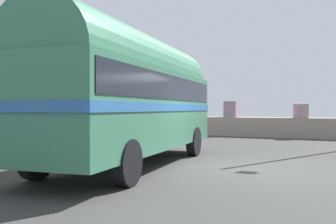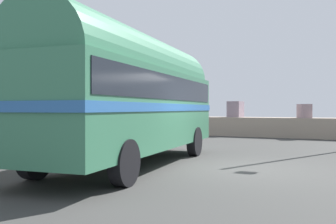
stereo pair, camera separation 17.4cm
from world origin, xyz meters
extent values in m
cube|color=#373735|center=(0.00, 0.00, 0.01)|extent=(32.00, 26.00, 0.02)
cube|color=gray|center=(0.00, 11.80, 0.55)|extent=(31.36, 1.80, 1.10)
sphere|color=gray|center=(-12.45, 12.21, 1.79)|extent=(1.37, 1.37, 1.37)
sphere|color=gray|center=(-8.71, 12.12, 1.66)|extent=(1.12, 1.12, 1.12)
cube|color=gray|center=(-3.63, 11.89, 1.57)|extent=(0.82, 0.99, 0.93)
cube|color=gray|center=(0.28, 11.35, 1.47)|extent=(0.85, 0.92, 0.74)
cylinder|color=black|center=(-4.32, 1.60, 0.50)|extent=(0.39, 0.99, 0.96)
cylinder|color=black|center=(-2.12, 1.85, 0.50)|extent=(0.39, 0.99, 0.96)
cylinder|color=black|center=(-3.72, -3.57, 0.50)|extent=(0.39, 0.99, 0.96)
cylinder|color=black|center=(-1.53, -3.32, 0.50)|extent=(0.39, 0.99, 0.96)
cube|color=#347050|center=(-2.92, -0.86, 1.57)|extent=(3.34, 8.62, 2.10)
cylinder|color=#347050|center=(-2.92, -0.86, 2.62)|extent=(3.11, 8.26, 2.20)
cube|color=#295C9A|center=(-2.92, -0.86, 1.63)|extent=(3.40, 8.71, 0.20)
cube|color=black|center=(-2.92, -0.86, 2.15)|extent=(3.34, 8.29, 0.64)
cube|color=silver|center=(-3.41, 3.38, 0.70)|extent=(2.28, 0.42, 0.28)
cylinder|color=black|center=(-8.78, 1.43, 0.50)|extent=(0.29, 0.96, 0.96)
cylinder|color=black|center=(-6.57, 1.40, 0.50)|extent=(0.29, 0.96, 0.96)
cube|color=silver|center=(-7.66, 3.08, 0.70)|extent=(2.28, 0.18, 0.28)
camera|label=1|loc=(2.43, -9.73, 1.59)|focal=39.94mm
camera|label=2|loc=(2.59, -9.66, 1.59)|focal=39.94mm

